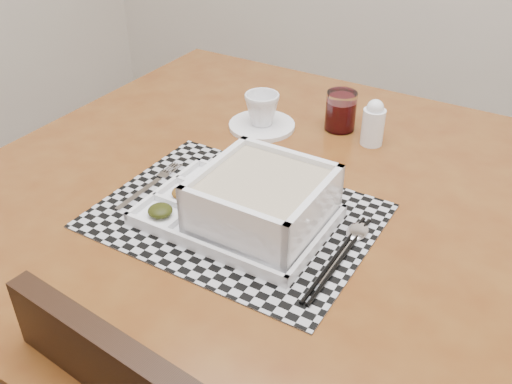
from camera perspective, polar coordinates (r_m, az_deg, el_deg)
dining_table at (r=1.14m, az=0.64°, el=-3.00°), size 1.18×1.18×0.84m
placemat at (r=1.01m, az=-2.01°, el=-2.39°), size 0.50×0.39×0.00m
serving_tray at (r=0.97m, az=0.02°, el=-1.30°), size 0.33×0.24×0.10m
fork at (r=1.11m, az=-10.45°, el=0.77°), size 0.03×0.19×0.00m
spoon at (r=0.97m, az=9.79°, el=-4.32°), size 0.04×0.18×0.01m
chopsticks at (r=0.92m, az=8.23°, el=-6.55°), size 0.03×0.24×0.01m
saucer at (r=1.30m, az=0.59°, el=6.66°), size 0.15×0.15×0.01m
cup at (r=1.28m, az=0.60°, el=8.30°), size 0.10×0.10×0.07m
juice_glass at (r=1.30m, az=8.46°, el=7.87°), size 0.07×0.07×0.09m
creamer_bottle at (r=1.24m, az=11.65°, el=6.76°), size 0.05×0.05×0.10m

